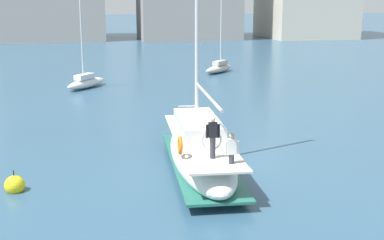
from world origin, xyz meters
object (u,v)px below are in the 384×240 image
main_sailboat (200,151)px  mooring_buoy (15,185)px  moored_catamaran (86,81)px  moored_cutter_left (219,67)px

main_sailboat → mooring_buoy: bearing=-172.0°
main_sailboat → mooring_buoy: 7.57m
mooring_buoy → moored_catamaran: bearing=83.8°
main_sailboat → moored_cutter_left: (7.76, 29.11, -0.38)m
moored_cutter_left → mooring_buoy: (-15.23, -30.17, -0.29)m
main_sailboat → moored_cutter_left: bearing=75.1°
moored_catamaran → mooring_buoy: bearing=-96.2°
moored_catamaran → mooring_buoy: (-2.54, -23.44, -0.30)m
main_sailboat → moored_cutter_left: size_ratio=1.64×
moored_catamaran → mooring_buoy: size_ratio=7.90×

